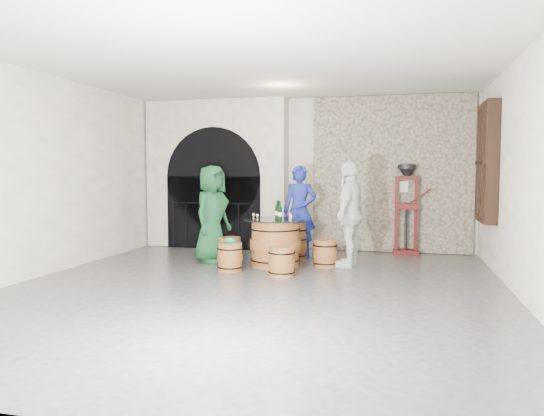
% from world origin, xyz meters
% --- Properties ---
extents(ground, '(8.00, 8.00, 0.00)m').
position_xyz_m(ground, '(0.00, 0.00, 0.00)').
color(ground, '#323235').
rests_on(ground, ground).
extents(wall_back, '(8.00, 0.00, 8.00)m').
position_xyz_m(wall_back, '(0.00, 4.00, 1.60)').
color(wall_back, silver).
rests_on(wall_back, ground).
extents(wall_front, '(8.00, 0.00, 8.00)m').
position_xyz_m(wall_front, '(0.00, -4.00, 1.60)').
color(wall_front, silver).
rests_on(wall_front, ground).
extents(wall_left, '(0.00, 8.00, 8.00)m').
position_xyz_m(wall_left, '(-3.50, 0.00, 1.60)').
color(wall_left, silver).
rests_on(wall_left, ground).
extents(wall_right, '(0.00, 8.00, 8.00)m').
position_xyz_m(wall_right, '(3.50, 0.00, 1.60)').
color(wall_right, silver).
rests_on(wall_right, ground).
extents(ceiling, '(8.00, 8.00, 0.00)m').
position_xyz_m(ceiling, '(0.00, 0.00, 3.20)').
color(ceiling, beige).
rests_on(ceiling, wall_back).
extents(stone_facing_panel, '(3.20, 0.12, 3.18)m').
position_xyz_m(stone_facing_panel, '(1.80, 3.94, 1.60)').
color(stone_facing_panel, gray).
rests_on(stone_facing_panel, ground).
extents(arched_opening, '(3.10, 0.60, 3.19)m').
position_xyz_m(arched_opening, '(-1.90, 3.74, 1.58)').
color(arched_opening, silver).
rests_on(arched_opening, ground).
extents(shuttered_window, '(0.23, 1.10, 2.00)m').
position_xyz_m(shuttered_window, '(3.38, 2.40, 1.80)').
color(shuttered_window, black).
rests_on(shuttered_window, wall_right).
extents(barrel_table, '(1.07, 1.07, 0.82)m').
position_xyz_m(barrel_table, '(-0.12, 1.80, 0.41)').
color(barrel_table, brown).
rests_on(barrel_table, ground).
extents(barrel_stool_left, '(0.44, 0.44, 0.47)m').
position_xyz_m(barrel_stool_left, '(-0.98, 1.89, 0.23)').
color(barrel_stool_left, brown).
rests_on(barrel_stool_left, ground).
extents(barrel_stool_far, '(0.44, 0.44, 0.47)m').
position_xyz_m(barrel_stool_far, '(0.07, 2.65, 0.23)').
color(barrel_stool_far, brown).
rests_on(barrel_stool_far, ground).
extents(barrel_stool_right, '(0.44, 0.44, 0.47)m').
position_xyz_m(barrel_stool_right, '(0.74, 1.97, 0.23)').
color(barrel_stool_right, brown).
rests_on(barrel_stool_right, ground).
extents(barrel_stool_near_right, '(0.44, 0.44, 0.47)m').
position_xyz_m(barrel_stool_near_right, '(0.19, 0.98, 0.23)').
color(barrel_stool_near_right, brown).
rests_on(barrel_stool_near_right, ground).
extents(barrel_stool_near_left, '(0.44, 0.44, 0.47)m').
position_xyz_m(barrel_stool_near_left, '(-0.74, 1.19, 0.23)').
color(barrel_stool_near_left, brown).
rests_on(barrel_stool_near_left, ground).
extents(green_cap, '(0.23, 0.18, 0.10)m').
position_xyz_m(green_cap, '(-0.74, 1.19, 0.51)').
color(green_cap, '#0B824C').
rests_on(green_cap, barrel_stool_near_left).
extents(person_green, '(0.76, 0.98, 1.76)m').
position_xyz_m(person_green, '(-1.33, 1.93, 0.88)').
color(person_green, '#124121').
rests_on(person_green, ground).
extents(person_blue, '(0.66, 0.44, 1.78)m').
position_xyz_m(person_blue, '(0.11, 2.84, 0.89)').
color(person_blue, navy).
rests_on(person_blue, ground).
extents(person_white, '(0.68, 1.15, 1.84)m').
position_xyz_m(person_white, '(1.15, 2.05, 0.92)').
color(person_white, white).
rests_on(person_white, ground).
extents(wine_bottle_left, '(0.08, 0.08, 0.32)m').
position_xyz_m(wine_bottle_left, '(-0.11, 1.90, 0.96)').
color(wine_bottle_left, black).
rests_on(wine_bottle_left, barrel_table).
extents(wine_bottle_center, '(0.08, 0.08, 0.32)m').
position_xyz_m(wine_bottle_center, '(-0.01, 1.67, 0.96)').
color(wine_bottle_center, black).
rests_on(wine_bottle_center, barrel_table).
extents(wine_bottle_right, '(0.08, 0.08, 0.32)m').
position_xyz_m(wine_bottle_right, '(-0.10, 1.97, 0.96)').
color(wine_bottle_right, black).
rests_on(wine_bottle_right, barrel_table).
extents(tasting_glass_a, '(0.05, 0.05, 0.10)m').
position_xyz_m(tasting_glass_a, '(-0.40, 1.64, 0.87)').
color(tasting_glass_a, '#AC5B21').
rests_on(tasting_glass_a, barrel_table).
extents(tasting_glass_b, '(0.05, 0.05, 0.10)m').
position_xyz_m(tasting_glass_b, '(0.14, 1.85, 0.87)').
color(tasting_glass_b, '#AC5B21').
rests_on(tasting_glass_b, barrel_table).
extents(tasting_glass_c, '(0.05, 0.05, 0.10)m').
position_xyz_m(tasting_glass_c, '(-0.18, 1.95, 0.87)').
color(tasting_glass_c, '#AC5B21').
rests_on(tasting_glass_c, barrel_table).
extents(tasting_glass_d, '(0.05, 0.05, 0.10)m').
position_xyz_m(tasting_glass_d, '(0.11, 1.99, 0.87)').
color(tasting_glass_d, '#AC5B21').
rests_on(tasting_glass_d, barrel_table).
extents(tasting_glass_e, '(0.05, 0.05, 0.10)m').
position_xyz_m(tasting_glass_e, '(0.20, 1.58, 0.87)').
color(tasting_glass_e, '#AC5B21').
rests_on(tasting_glass_e, barrel_table).
extents(tasting_glass_f, '(0.05, 0.05, 0.10)m').
position_xyz_m(tasting_glass_f, '(-0.51, 1.79, 0.87)').
color(tasting_glass_f, '#AC5B21').
rests_on(tasting_glass_f, barrel_table).
extents(side_barrel, '(0.51, 0.51, 0.67)m').
position_xyz_m(side_barrel, '(0.03, 2.68, 0.34)').
color(side_barrel, brown).
rests_on(side_barrel, ground).
extents(corking_press, '(0.73, 0.40, 1.79)m').
position_xyz_m(corking_press, '(2.11, 3.70, 1.04)').
color(corking_press, '#4F0F0D').
rests_on(corking_press, ground).
extents(control_box, '(0.18, 0.10, 0.22)m').
position_xyz_m(control_box, '(2.05, 3.86, 1.35)').
color(control_box, silver).
rests_on(control_box, wall_back).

